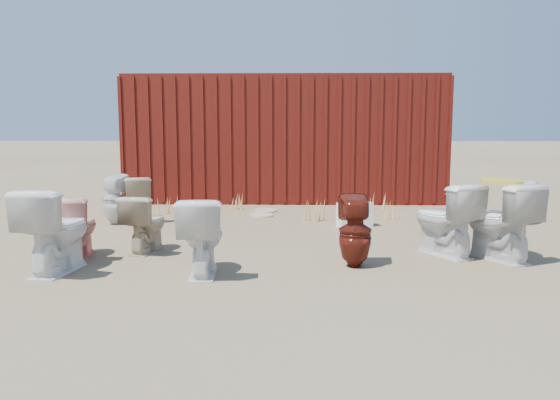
{
  "coord_description": "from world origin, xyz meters",
  "views": [
    {
      "loc": [
        0.15,
        -6.01,
        1.44
      ],
      "look_at": [
        0.0,
        0.6,
        0.55
      ],
      "focal_mm": 35.0,
      "sensor_mm": 36.0,
      "label": 1
    }
  ],
  "objects_px": {
    "toilet_front_maroon": "(355,231)",
    "toilet_front_e": "(445,219)",
    "toilet_back_a": "(114,199)",
    "toilet_back_beige_left": "(137,199)",
    "toilet_back_e": "(525,203)",
    "toilet_front_pink": "(76,227)",
    "loose_tank": "(355,215)",
    "toilet_front_a": "(56,230)",
    "toilet_back_beige_right": "(146,224)",
    "shipping_container": "(285,139)",
    "toilet_back_yellowlid": "(499,221)",
    "toilet_front_c": "(202,236)"
  },
  "relations": [
    {
      "from": "toilet_front_maroon",
      "to": "toilet_front_e",
      "type": "xyz_separation_m",
      "value": [
        1.06,
        0.53,
        0.04
      ]
    },
    {
      "from": "toilet_back_a",
      "to": "toilet_back_beige_left",
      "type": "xyz_separation_m",
      "value": [
        0.27,
        0.26,
        -0.02
      ]
    },
    {
      "from": "toilet_back_e",
      "to": "toilet_front_pink",
      "type": "bearing_deg",
      "value": 61.37
    },
    {
      "from": "toilet_back_a",
      "to": "loose_tank",
      "type": "bearing_deg",
      "value": -161.07
    },
    {
      "from": "toilet_front_a",
      "to": "toilet_back_beige_left",
      "type": "height_order",
      "value": "toilet_front_a"
    },
    {
      "from": "toilet_front_pink",
      "to": "toilet_back_beige_right",
      "type": "distance_m",
      "value": 0.75
    },
    {
      "from": "shipping_container",
      "to": "toilet_back_e",
      "type": "xyz_separation_m",
      "value": [
        3.6,
        -3.12,
        -0.88
      ]
    },
    {
      "from": "shipping_container",
      "to": "toilet_back_yellowlid",
      "type": "height_order",
      "value": "shipping_container"
    },
    {
      "from": "toilet_front_pink",
      "to": "toilet_back_beige_right",
      "type": "bearing_deg",
      "value": -161.39
    },
    {
      "from": "toilet_front_pink",
      "to": "toilet_front_maroon",
      "type": "distance_m",
      "value": 3.04
    },
    {
      "from": "toilet_back_yellowlid",
      "to": "shipping_container",
      "type": "bearing_deg",
      "value": -91.27
    },
    {
      "from": "toilet_front_maroon",
      "to": "toilet_back_e",
      "type": "distance_m",
      "value": 3.8
    },
    {
      "from": "toilet_front_e",
      "to": "loose_tank",
      "type": "bearing_deg",
      "value": -93.39
    },
    {
      "from": "toilet_front_e",
      "to": "toilet_back_yellowlid",
      "type": "xyz_separation_m",
      "value": [
        0.53,
        -0.21,
        0.01
      ]
    },
    {
      "from": "toilet_front_c",
      "to": "toilet_front_maroon",
      "type": "relative_size",
      "value": 1.03
    },
    {
      "from": "shipping_container",
      "to": "loose_tank",
      "type": "height_order",
      "value": "shipping_container"
    },
    {
      "from": "shipping_container",
      "to": "toilet_back_a",
      "type": "distance_m",
      "value": 4.19
    },
    {
      "from": "toilet_front_pink",
      "to": "toilet_back_e",
      "type": "distance_m",
      "value": 6.24
    },
    {
      "from": "toilet_front_pink",
      "to": "toilet_back_e",
      "type": "bearing_deg",
      "value": -163.88
    },
    {
      "from": "toilet_front_e",
      "to": "toilet_back_e",
      "type": "height_order",
      "value": "toilet_front_e"
    },
    {
      "from": "toilet_front_pink",
      "to": "toilet_back_e",
      "type": "xyz_separation_m",
      "value": [
        5.82,
        2.25,
        -0.03
      ]
    },
    {
      "from": "toilet_front_maroon",
      "to": "loose_tank",
      "type": "bearing_deg",
      "value": -99.92
    },
    {
      "from": "toilet_back_beige_left",
      "to": "toilet_front_e",
      "type": "bearing_deg",
      "value": 132.82
    },
    {
      "from": "toilet_front_e",
      "to": "toilet_front_pink",
      "type": "bearing_deg",
      "value": -24.97
    },
    {
      "from": "toilet_back_yellowlid",
      "to": "toilet_back_a",
      "type": "bearing_deg",
      "value": -48.53
    },
    {
      "from": "toilet_front_pink",
      "to": "toilet_front_e",
      "type": "height_order",
      "value": "toilet_front_e"
    },
    {
      "from": "toilet_back_e",
      "to": "toilet_front_e",
      "type": "bearing_deg",
      "value": 89.67
    },
    {
      "from": "toilet_front_maroon",
      "to": "toilet_front_e",
      "type": "distance_m",
      "value": 1.19
    },
    {
      "from": "toilet_back_beige_left",
      "to": "toilet_back_e",
      "type": "distance_m",
      "value": 5.82
    },
    {
      "from": "toilet_back_e",
      "to": "shipping_container",
      "type": "bearing_deg",
      "value": -0.64
    },
    {
      "from": "toilet_front_a",
      "to": "toilet_back_beige_right",
      "type": "bearing_deg",
      "value": -118.32
    },
    {
      "from": "shipping_container",
      "to": "toilet_back_beige_left",
      "type": "height_order",
      "value": "shipping_container"
    },
    {
      "from": "loose_tank",
      "to": "toilet_back_yellowlid",
      "type": "bearing_deg",
      "value": -75.03
    },
    {
      "from": "toilet_front_a",
      "to": "toilet_back_yellowlid",
      "type": "distance_m",
      "value": 4.62
    },
    {
      "from": "toilet_front_c",
      "to": "toilet_front_maroon",
      "type": "height_order",
      "value": "toilet_front_c"
    },
    {
      "from": "toilet_front_c",
      "to": "loose_tank",
      "type": "bearing_deg",
      "value": -128.14
    },
    {
      "from": "shipping_container",
      "to": "toilet_back_a",
      "type": "bearing_deg",
      "value": -127.38
    },
    {
      "from": "toilet_front_maroon",
      "to": "loose_tank",
      "type": "height_order",
      "value": "toilet_front_maroon"
    },
    {
      "from": "toilet_back_e",
      "to": "toilet_back_yellowlid",
      "type": "bearing_deg",
      "value": 101.8
    },
    {
      "from": "toilet_front_a",
      "to": "toilet_front_maroon",
      "type": "distance_m",
      "value": 3.0
    },
    {
      "from": "toilet_back_yellowlid",
      "to": "toilet_back_e",
      "type": "xyz_separation_m",
      "value": [
        1.21,
        2.24,
        -0.1
      ]
    },
    {
      "from": "toilet_front_e",
      "to": "toilet_front_c",
      "type": "bearing_deg",
      "value": -9.48
    },
    {
      "from": "shipping_container",
      "to": "toilet_front_pink",
      "type": "relative_size",
      "value": 8.63
    },
    {
      "from": "toilet_back_beige_right",
      "to": "toilet_back_e",
      "type": "height_order",
      "value": "toilet_back_beige_right"
    },
    {
      "from": "toilet_front_maroon",
      "to": "toilet_back_a",
      "type": "height_order",
      "value": "toilet_front_maroon"
    },
    {
      "from": "toilet_front_a",
      "to": "toilet_back_beige_left",
      "type": "distance_m",
      "value": 2.96
    },
    {
      "from": "toilet_back_yellowlid",
      "to": "toilet_back_e",
      "type": "relative_size",
      "value": 1.32
    },
    {
      "from": "toilet_front_pink",
      "to": "toilet_back_beige_right",
      "type": "relative_size",
      "value": 1.04
    },
    {
      "from": "toilet_back_yellowlid",
      "to": "toilet_front_c",
      "type": "bearing_deg",
      "value": -13.29
    },
    {
      "from": "shipping_container",
      "to": "toilet_back_beige_left",
      "type": "bearing_deg",
      "value": -126.48
    }
  ]
}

